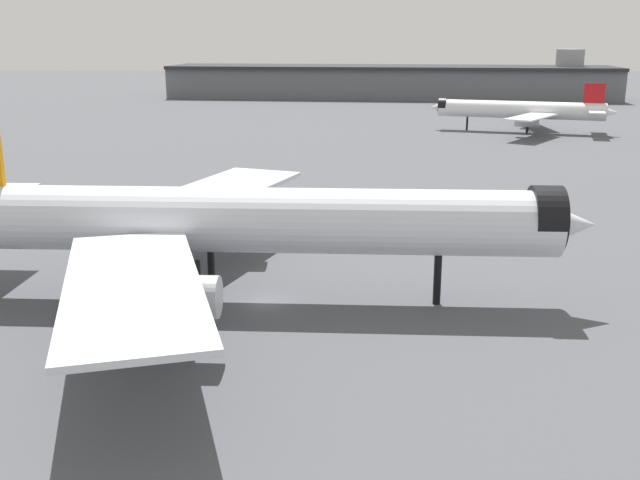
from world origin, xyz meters
name	(u,v)px	position (x,y,z in m)	size (l,w,h in m)	color
ground	(264,302)	(0.00, 0.00, 0.00)	(900.00, 900.00, 0.00)	#4C4F54
airliner_near_gate	(228,221)	(-3.02, 0.62, 7.36)	(63.61, 58.15, 16.72)	silver
airliner_far_taxiway	(522,110)	(52.89, 121.02, 5.41)	(44.31, 39.54, 12.29)	white
terminal_building	(394,81)	(30.00, 224.54, 6.21)	(170.12, 48.09, 18.37)	slate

